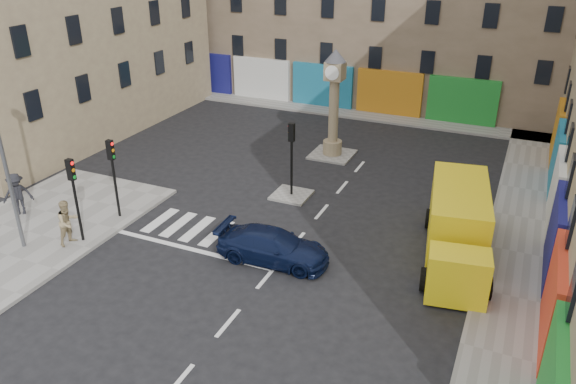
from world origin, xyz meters
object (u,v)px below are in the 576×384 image
Objects in this scene: pedestrian_tan at (68,222)px; navy_sedan at (273,246)px; lamp_post at (0,142)px; clock_pillar at (334,97)px; traffic_light_left_far at (113,166)px; traffic_light_left_near at (74,187)px; pedestrian_dark at (17,194)px; yellow_van at (458,226)px; traffic_light_island at (292,148)px.

navy_sedan is at bearing -64.10° from pedestrian_tan.
lamp_post is 1.36× the size of clock_pillar.
traffic_light_left_far is at bearing 63.43° from lamp_post.
lamp_post is (-1.90, -1.40, 2.17)m from traffic_light_left_near.
traffic_light_left_near is 0.61× the size of clock_pillar.
pedestrian_dark is (-10.62, -13.07, -2.39)m from clock_pillar.
traffic_light_island is at bearing 155.18° from yellow_van.
clock_pillar is 12.25m from navy_sedan.
navy_sedan is at bearing 19.02° from lamp_post.
traffic_light_left_near reaches higher than navy_sedan.
lamp_post is 4.21× the size of pedestrian_tan.
navy_sedan is (8.01, -0.38, -1.96)m from traffic_light_left_far.
traffic_light_island is 0.49× the size of yellow_van.
pedestrian_dark reaches higher than navy_sedan.
yellow_van is (8.33, -8.35, -2.22)m from clock_pillar.
traffic_light_left_near is 15.67m from yellow_van.
navy_sedan is at bearing -161.67° from yellow_van.
traffic_light_island reaches higher than pedestrian_tan.
clock_pillar is at bearing -15.18° from pedestrian_tan.
traffic_light_left_near reaches higher than pedestrian_tan.
navy_sedan is at bearing -81.72° from clock_pillar.
yellow_van reaches higher than pedestrian_tan.
clock_pillar is at bearing 90.00° from traffic_light_island.
yellow_van is at bearing -58.95° from pedestrian_tan.
pedestrian_tan is (1.64, 1.00, -3.66)m from lamp_post.
traffic_light_left_far is at bearing -19.43° from pedestrian_dark.
yellow_van is at bearing 11.75° from traffic_light_left_far.
traffic_light_left_far is at bearing 4.26° from pedestrian_tan.
traffic_light_left_near is at bearing -128.93° from traffic_light_island.
lamp_post is at bearing 131.18° from pedestrian_tan.
traffic_light_left_far is (0.00, 2.40, 0.00)m from traffic_light_left_near.
lamp_post is at bearing -131.71° from traffic_light_island.
traffic_light_island is 1.88× the size of pedestrian_tan.
clock_pillar is (0.00, 6.00, 0.96)m from traffic_light_island.
traffic_light_island is (6.30, 7.80, -0.03)m from traffic_light_left_near.
traffic_light_left_near is 1.00× the size of traffic_light_left_far.
traffic_light_left_far is at bearing -177.28° from yellow_van.
lamp_post is 11.27m from navy_sedan.
traffic_light_island is at bearing 13.78° from navy_sedan.
pedestrian_dark is (-10.62, -7.08, -1.44)m from traffic_light_island.
pedestrian_dark is at bearing 170.50° from traffic_light_left_near.
traffic_light_left_far is 4.86m from pedestrian_dark.
pedestrian_tan is at bearing -123.64° from traffic_light_left_near.
clock_pillar reaches higher than traffic_light_left_far.
traffic_light_island is 10.60m from pedestrian_tan.
lamp_post is 4.13m from pedestrian_tan.
traffic_light_island is (6.30, 5.40, -0.03)m from traffic_light_left_far.
clock_pillar is at bearing 65.45° from traffic_light_left_near.
clock_pillar is 1.33× the size of navy_sedan.
yellow_van is (8.33, -2.36, -1.26)m from traffic_light_island.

